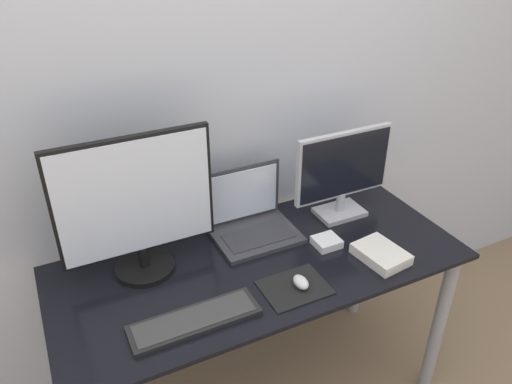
# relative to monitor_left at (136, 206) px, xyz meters

# --- Properties ---
(wall_back) EXTENTS (7.00, 0.05, 2.50)m
(wall_back) POSITION_rel_monitor_left_xyz_m (0.40, 0.26, 0.21)
(wall_back) COLOR silver
(wall_back) RESTS_ON ground_plane
(desk) EXTENTS (1.53, 0.67, 0.77)m
(desk) POSITION_rel_monitor_left_xyz_m (0.40, -0.14, -0.41)
(desk) COLOR black
(desk) RESTS_ON ground_plane
(monitor_left) EXTENTS (0.54, 0.21, 0.52)m
(monitor_left) POSITION_rel_monitor_left_xyz_m (0.00, 0.00, 0.00)
(monitor_left) COLOR black
(monitor_left) RESTS_ON desk
(monitor_right) EXTENTS (0.44, 0.14, 0.38)m
(monitor_right) POSITION_rel_monitor_left_xyz_m (0.85, 0.00, -0.07)
(monitor_right) COLOR #B2B2B7
(monitor_right) RESTS_ON desk
(laptop) EXTENTS (0.33, 0.26, 0.26)m
(laptop) POSITION_rel_monitor_left_xyz_m (0.45, 0.05, -0.21)
(laptop) COLOR #333338
(laptop) RESTS_ON desk
(keyboard) EXTENTS (0.42, 0.13, 0.02)m
(keyboard) POSITION_rel_monitor_left_xyz_m (0.07, -0.33, -0.26)
(keyboard) COLOR black
(keyboard) RESTS_ON desk
(mousepad) EXTENTS (0.23, 0.18, 0.00)m
(mousepad) POSITION_rel_monitor_left_xyz_m (0.44, -0.33, -0.27)
(mousepad) COLOR black
(mousepad) RESTS_ON desk
(mouse) EXTENTS (0.05, 0.07, 0.04)m
(mouse) POSITION_rel_monitor_left_xyz_m (0.46, -0.34, -0.25)
(mouse) COLOR silver
(mouse) RESTS_ON mousepad
(book) EXTENTS (0.17, 0.21, 0.04)m
(book) POSITION_rel_monitor_left_xyz_m (0.81, -0.33, -0.25)
(book) COLOR silver
(book) RESTS_ON desk
(power_brick) EXTENTS (0.10, 0.09, 0.03)m
(power_brick) POSITION_rel_monitor_left_xyz_m (0.68, -0.17, -0.25)
(power_brick) COLOR white
(power_brick) RESTS_ON desk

